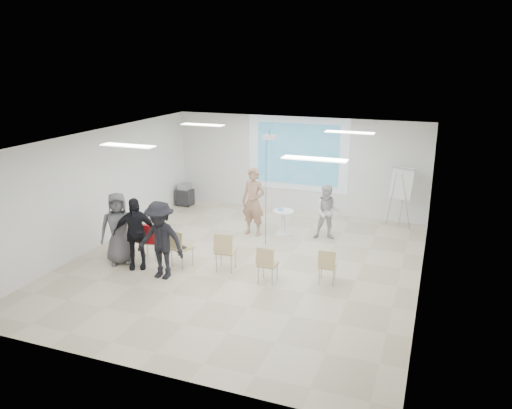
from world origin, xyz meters
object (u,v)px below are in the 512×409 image
(chair_right_far, at_px, (327,264))
(chair_left_inner, at_px, (179,246))
(chair_far_left, at_px, (125,230))
(audience_left, at_px, (135,228))
(audience_mid, at_px, (160,235))
(chair_center, at_px, (225,249))
(chair_left_mid, at_px, (149,239))
(laptop, at_px, (182,246))
(av_cart, at_px, (185,195))
(player_right, at_px, (328,209))
(chair_right_inner, at_px, (267,262))
(flipchart_easel, at_px, (402,184))
(audience_outer, at_px, (118,224))
(player_left, at_px, (253,197))
(pedestal_table, at_px, (283,221))

(chair_right_far, bearing_deg, chair_left_inner, -179.19)
(chair_far_left, distance_m, audience_left, 1.16)
(audience_mid, bearing_deg, chair_center, 34.73)
(chair_far_left, distance_m, chair_left_mid, 0.90)
(laptop, distance_m, av_cart, 5.01)
(audience_left, bearing_deg, chair_left_inner, -4.81)
(player_right, relative_size, chair_far_left, 1.70)
(chair_center, xyz_separation_m, laptop, (-1.07, -0.05, -0.06))
(player_right, height_order, chair_left_inner, player_right)
(laptop, bearing_deg, chair_right_far, -159.77)
(chair_left_mid, xyz_separation_m, audience_left, (-0.05, -0.48, 0.43))
(player_right, relative_size, chair_right_inner, 1.96)
(chair_left_inner, relative_size, flipchart_easel, 0.52)
(chair_right_far, xyz_separation_m, av_cart, (-5.73, 4.22, -0.12))
(chair_right_far, bearing_deg, chair_far_left, 174.87)
(chair_left_inner, distance_m, audience_outer, 1.54)
(av_cart, bearing_deg, chair_left_mid, -69.37)
(flipchart_easel, bearing_deg, chair_left_inner, -111.69)
(chair_right_inner, height_order, audience_mid, audience_mid)
(player_left, distance_m, chair_right_inner, 3.19)
(chair_left_inner, bearing_deg, laptop, 93.33)
(laptop, xyz_separation_m, audience_mid, (-0.12, -0.73, 0.51))
(pedestal_table, bearing_deg, chair_center, -100.19)
(chair_left_mid, relative_size, flipchart_easel, 0.52)
(pedestal_table, bearing_deg, audience_outer, -133.49)
(flipchart_easel, bearing_deg, chair_right_inner, -93.64)
(chair_right_inner, xyz_separation_m, av_cart, (-4.50, 4.65, -0.15))
(chair_left_mid, relative_size, chair_right_inner, 1.09)
(chair_center, xyz_separation_m, av_cart, (-3.39, 4.38, -0.20))
(player_left, relative_size, audience_left, 1.10)
(chair_right_far, xyz_separation_m, audience_mid, (-3.53, -0.95, 0.53))
(pedestal_table, relative_size, laptop, 2.15)
(chair_right_far, height_order, av_cart, chair_right_far)
(audience_mid, bearing_deg, player_left, 76.19)
(chair_right_inner, bearing_deg, laptop, 175.41)
(pedestal_table, relative_size, chair_right_far, 0.90)
(pedestal_table, relative_size, chair_far_left, 0.73)
(audience_outer, bearing_deg, audience_mid, -49.52)
(chair_left_inner, bearing_deg, chair_center, 24.08)
(audience_outer, bearing_deg, player_right, 4.26)
(chair_far_left, xyz_separation_m, flipchart_easel, (6.28, 4.34, 0.72))
(pedestal_table, relative_size, flipchart_easel, 0.41)
(chair_right_far, bearing_deg, player_left, 133.14)
(chair_left_mid, xyz_separation_m, audience_outer, (-0.58, -0.38, 0.43))
(player_right, bearing_deg, chair_center, -131.67)
(chair_center, height_order, chair_right_far, chair_center)
(chair_left_inner, height_order, av_cart, chair_left_inner)
(chair_far_left, relative_size, flipchart_easel, 0.56)
(player_right, xyz_separation_m, laptop, (-2.77, -3.00, -0.34))
(chair_right_inner, distance_m, audience_mid, 2.41)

